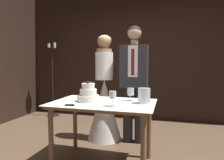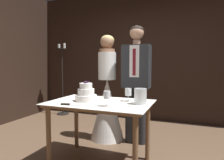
# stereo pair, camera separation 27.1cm
# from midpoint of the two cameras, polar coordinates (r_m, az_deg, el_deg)

# --- Properties ---
(wall_back) EXTENTS (5.41, 0.12, 2.79)m
(wall_back) POSITION_cam_midpoint_polar(r_m,az_deg,el_deg) (4.43, 11.97, 7.04)
(wall_back) COLOR black
(wall_back) RESTS_ON ground_plane
(cake_table) EXTENTS (1.21, 0.78, 0.75)m
(cake_table) POSITION_cam_midpoint_polar(r_m,az_deg,el_deg) (2.39, -0.20, -8.62)
(cake_table) COLOR brown
(cake_table) RESTS_ON ground_plane
(tiered_cake) EXTENTS (0.26, 0.26, 0.24)m
(tiered_cake) POSITION_cam_midpoint_polar(r_m,az_deg,el_deg) (2.43, -4.29, -4.01)
(tiered_cake) COLOR white
(tiered_cake) RESTS_ON cake_table
(cake_knife) EXTENTS (0.38, 0.10, 0.02)m
(cake_knife) POSITION_cam_midpoint_polar(r_m,az_deg,el_deg) (2.21, -8.17, -7.01)
(cake_knife) COLOR silver
(cake_knife) RESTS_ON cake_table
(wine_glass_near) EXTENTS (0.07, 0.07, 0.16)m
(wine_glass_near) POSITION_cam_midpoint_polar(r_m,az_deg,el_deg) (2.12, 2.22, -4.50)
(wine_glass_near) COLOR silver
(wine_glass_near) RESTS_ON cake_table
(wine_glass_middle) EXTENTS (0.08, 0.08, 0.16)m
(wine_glass_middle) POSITION_cam_midpoint_polar(r_m,az_deg,el_deg) (2.42, 7.86, -3.61)
(wine_glass_middle) COLOR silver
(wine_glass_middle) RESTS_ON cake_table
(hurricane_candle) EXTENTS (0.14, 0.14, 0.18)m
(hurricane_candle) POSITION_cam_midpoint_polar(r_m,az_deg,el_deg) (2.28, 11.51, -4.71)
(hurricane_candle) COLOR silver
(hurricane_candle) RESTS_ON cake_table
(bride) EXTENTS (0.54, 0.54, 1.65)m
(bride) POSITION_cam_midpoint_polar(r_m,az_deg,el_deg) (3.20, 1.04, -6.04)
(bride) COLOR white
(bride) RESTS_ON ground_plane
(groom) EXTENTS (0.41, 0.25, 1.77)m
(groom) POSITION_cam_midpoint_polar(r_m,az_deg,el_deg) (3.02, 9.51, 0.51)
(groom) COLOR #282B30
(groom) RESTS_ON ground_plane
(candle_stand) EXTENTS (0.28, 0.28, 1.68)m
(candle_stand) POSITION_cam_midpoint_polar(r_m,az_deg,el_deg) (4.84, -12.45, -0.73)
(candle_stand) COLOR black
(candle_stand) RESTS_ON ground_plane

